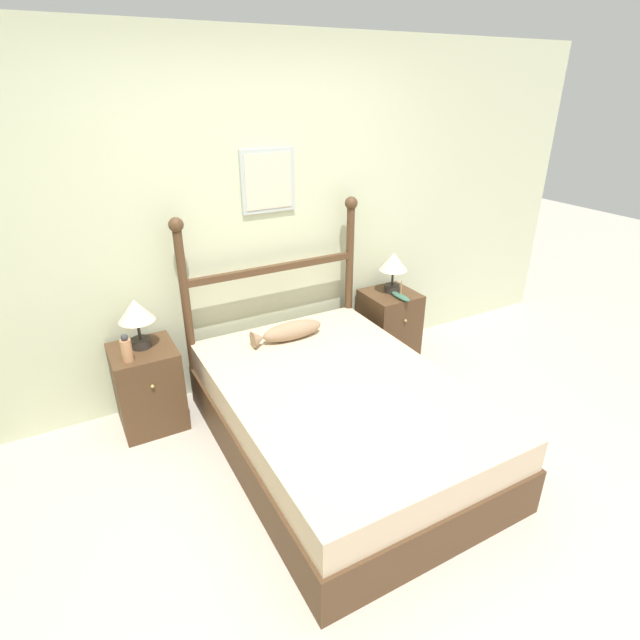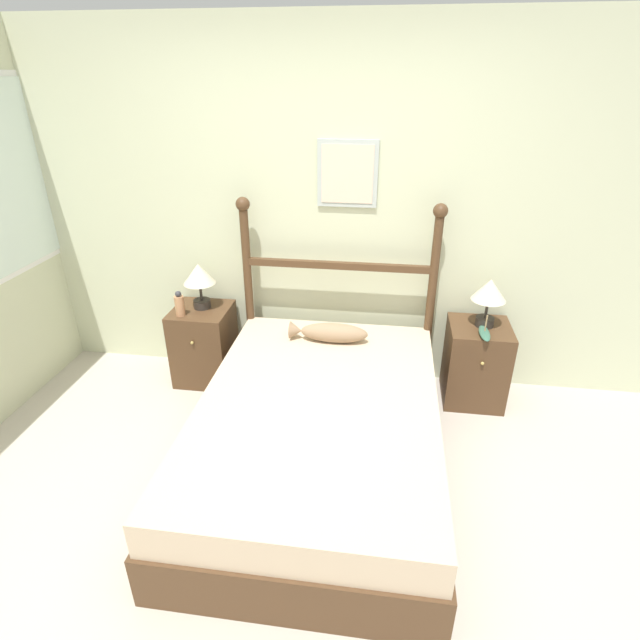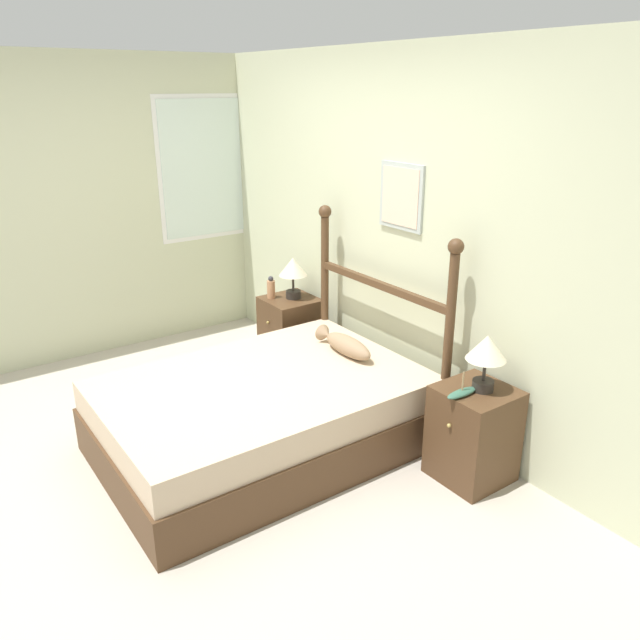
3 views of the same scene
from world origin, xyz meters
TOP-DOWN VIEW (x-y plane):
  - ground_plane at (0.00, 0.00)m, footprint 16.00×16.00m
  - wall_back at (0.00, 1.73)m, footprint 6.40×0.08m
  - bed at (0.15, 0.58)m, footprint 1.41×2.04m
  - headboard at (0.15, 1.57)m, footprint 1.44×0.10m
  - nightstand_left at (-0.87, 1.46)m, footprint 0.42×0.44m
  - nightstand_right at (1.18, 1.46)m, footprint 0.42×0.44m
  - table_lamp_left at (-0.87, 1.49)m, footprint 0.24×0.24m
  - table_lamp_right at (1.20, 1.48)m, footprint 0.24×0.24m
  - bottle at (-0.98, 1.34)m, footprint 0.07×0.07m
  - model_boat at (1.18, 1.32)m, footprint 0.07×0.23m
  - fish_pillow at (0.13, 1.28)m, footprint 0.55×0.14m

SIDE VIEW (x-z plane):
  - ground_plane at x=0.00m, z-range 0.00..0.00m
  - bed at x=0.15m, z-range 0.00..0.50m
  - nightstand_left at x=-0.87m, z-range 0.00..0.60m
  - nightstand_right at x=1.18m, z-range 0.00..0.60m
  - fish_pillow at x=0.13m, z-range 0.50..0.64m
  - model_boat at x=1.18m, z-range 0.54..0.69m
  - bottle at x=-0.98m, z-range 0.59..0.78m
  - headboard at x=0.15m, z-range 0.10..1.53m
  - table_lamp_left at x=-0.87m, z-range 0.67..1.02m
  - table_lamp_right at x=1.20m, z-range 0.67..1.02m
  - wall_back at x=0.00m, z-range 0.00..2.55m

